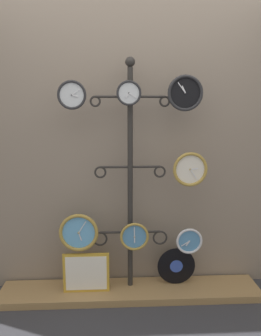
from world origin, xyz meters
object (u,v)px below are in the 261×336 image
(clock_top_center, at_px, (129,93))
(clock_bottom_center, at_px, (134,236))
(clock_top_left, at_px, (72,95))
(picture_frame, at_px, (86,273))
(display_stand, at_px, (130,209))
(clock_top_right, at_px, (185,93))
(clock_bottom_left, at_px, (79,233))
(vinyl_record, at_px, (176,266))
(clock_bottom_right, at_px, (189,241))
(clock_middle_right, at_px, (190,169))

(clock_top_center, height_order, clock_bottom_center, clock_top_center)
(clock_top_left, height_order, clock_top_center, same)
(clock_bottom_center, bearing_deg, clock_top_center, -169.75)
(clock_top_left, height_order, picture_frame, clock_top_left)
(clock_top_left, xyz_separation_m, clock_top_center, (0.43, 0.00, 0.01))
(picture_frame, bearing_deg, display_stand, 13.78)
(clock_top_center, height_order, clock_top_right, clock_top_right)
(clock_top_center, distance_m, clock_bottom_left, 1.17)
(clock_bottom_left, bearing_deg, clock_bottom_center, 1.60)
(clock_top_left, distance_m, clock_top_center, 0.43)
(clock_top_center, height_order, clock_bottom_left, clock_top_center)
(clock_top_center, distance_m, vinyl_record, 1.52)
(clock_top_right, relative_size, clock_bottom_center, 1.15)
(clock_bottom_center, relative_size, picture_frame, 0.62)
(vinyl_record, bearing_deg, display_stand, 179.29)
(clock_top_right, bearing_deg, clock_bottom_right, -13.83)
(clock_top_center, relative_size, clock_bottom_left, 0.60)
(display_stand, xyz_separation_m, clock_bottom_left, (-0.42, -0.09, -0.16))
(display_stand, relative_size, clock_top_left, 8.99)
(vinyl_record, distance_m, picture_frame, 0.77)
(clock_top_right, height_order, clock_bottom_left, clock_top_right)
(clock_bottom_right, xyz_separation_m, picture_frame, (-0.85, 0.02, -0.27))
(clock_top_left, distance_m, clock_bottom_left, 1.09)
(clock_middle_right, distance_m, clock_bottom_center, 0.71)
(clock_bottom_center, bearing_deg, display_stand, 110.55)
(display_stand, bearing_deg, clock_top_center, -99.11)
(clock_top_center, xyz_separation_m, clock_bottom_left, (-0.41, -0.00, -1.10))
(clock_top_right, bearing_deg, display_stand, 167.32)
(clock_top_center, relative_size, clock_bottom_center, 0.80)
(clock_top_center, xyz_separation_m, clock_bottom_right, (0.49, -0.02, -1.18))
(clock_top_center, height_order, picture_frame, clock_top_center)
(clock_top_left, bearing_deg, clock_bottom_left, -8.46)
(display_stand, xyz_separation_m, clock_middle_right, (0.47, -0.10, 0.35))
(picture_frame, bearing_deg, clock_top_left, -179.63)
(clock_bottom_center, bearing_deg, vinyl_record, 11.74)
(clock_bottom_left, distance_m, clock_bottom_center, 0.45)
(clock_top_center, distance_m, clock_middle_right, 0.76)
(clock_top_left, bearing_deg, display_stand, 11.64)
(clock_top_left, distance_m, clock_bottom_right, 1.49)
(clock_top_left, bearing_deg, picture_frame, 0.37)
(clock_bottom_left, height_order, clock_bottom_right, clock_bottom_left)
(clock_top_left, relative_size, clock_top_center, 1.15)
(clock_bottom_right, distance_m, vinyl_record, 0.30)
(clock_bottom_center, bearing_deg, picture_frame, -178.71)
(clock_middle_right, height_order, clock_bottom_right, clock_middle_right)
(clock_middle_right, distance_m, picture_frame, 1.21)
(clock_middle_right, distance_m, vinyl_record, 0.88)
(clock_bottom_left, bearing_deg, clock_middle_right, -0.18)
(picture_frame, bearing_deg, clock_top_right, -0.19)
(clock_bottom_right, bearing_deg, display_stand, 167.16)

